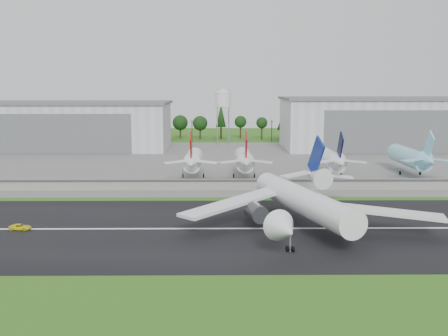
{
  "coord_description": "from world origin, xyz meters",
  "views": [
    {
      "loc": [
        -7.46,
        -108.84,
        31.05
      ],
      "look_at": [
        -5.97,
        40.0,
        9.0
      ],
      "focal_mm": 45.0,
      "sensor_mm": 36.0,
      "label": 1
    }
  ],
  "objects_px": {
    "main_airliner": "(303,207)",
    "parked_jet_skyblue": "(412,158)",
    "ground_vehicle": "(20,227)",
    "parked_jet_navy": "(332,160)",
    "parked_jet_red_b": "(244,160)",
    "parked_jet_red_a": "(193,160)"
  },
  "relations": [
    {
      "from": "ground_vehicle",
      "to": "parked_jet_navy",
      "type": "distance_m",
      "value": 105.29
    },
    {
      "from": "main_airliner",
      "to": "parked_jet_skyblue",
      "type": "relative_size",
      "value": 1.56
    },
    {
      "from": "parked_jet_red_b",
      "to": "parked_jet_red_a",
      "type": "bearing_deg",
      "value": -179.96
    },
    {
      "from": "ground_vehicle",
      "to": "parked_jet_red_b",
      "type": "relative_size",
      "value": 0.15
    },
    {
      "from": "parked_jet_red_b",
      "to": "parked_jet_skyblue",
      "type": "xyz_separation_m",
      "value": [
        58.02,
        5.02,
        0.1
      ]
    },
    {
      "from": "parked_jet_red_a",
      "to": "parked_jet_skyblue",
      "type": "xyz_separation_m",
      "value": [
        75.16,
        5.03,
        0.18
      ]
    },
    {
      "from": "ground_vehicle",
      "to": "parked_jet_skyblue",
      "type": "distance_m",
      "value": 131.27
    },
    {
      "from": "main_airliner",
      "to": "parked_jet_red_b",
      "type": "distance_m",
      "value": 67.69
    },
    {
      "from": "ground_vehicle",
      "to": "parked_jet_navy",
      "type": "bearing_deg",
      "value": -43.95
    },
    {
      "from": "main_airliner",
      "to": "parked_jet_navy",
      "type": "relative_size",
      "value": 1.86
    },
    {
      "from": "main_airliner",
      "to": "ground_vehicle",
      "type": "height_order",
      "value": "main_airliner"
    },
    {
      "from": "ground_vehicle",
      "to": "parked_jet_skyblue",
      "type": "relative_size",
      "value": 0.12
    },
    {
      "from": "ground_vehicle",
      "to": "parked_jet_red_b",
      "type": "xyz_separation_m",
      "value": [
        51.42,
        67.26,
        5.54
      ]
    },
    {
      "from": "parked_jet_red_a",
      "to": "parked_jet_red_b",
      "type": "height_order",
      "value": "parked_jet_red_b"
    },
    {
      "from": "parked_jet_red_a",
      "to": "main_airliner",
      "type": "bearing_deg",
      "value": -68.28
    },
    {
      "from": "ground_vehicle",
      "to": "parked_jet_red_b",
      "type": "bearing_deg",
      "value": -31.11
    },
    {
      "from": "ground_vehicle",
      "to": "parked_jet_navy",
      "type": "relative_size",
      "value": 0.15
    },
    {
      "from": "parked_jet_red_a",
      "to": "parked_jet_navy",
      "type": "bearing_deg",
      "value": 0.01
    },
    {
      "from": "parked_jet_navy",
      "to": "parked_jet_skyblue",
      "type": "bearing_deg",
      "value": 9.95
    },
    {
      "from": "main_airliner",
      "to": "parked_jet_red_b",
      "type": "height_order",
      "value": "main_airliner"
    },
    {
      "from": "main_airliner",
      "to": "parked_jet_skyblue",
      "type": "xyz_separation_m",
      "value": [
        48.48,
        72.02,
        1.49
      ]
    },
    {
      "from": "parked_jet_red_a",
      "to": "parked_jet_navy",
      "type": "height_order",
      "value": "parked_jet_navy"
    }
  ]
}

